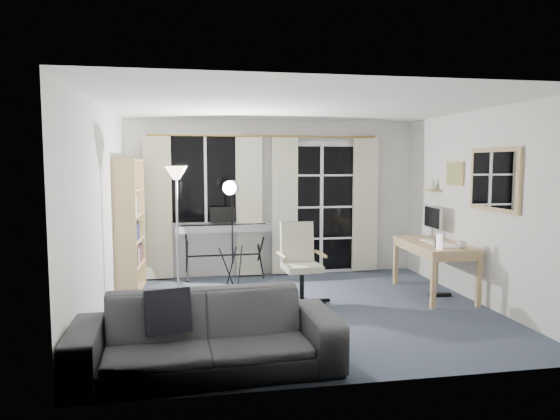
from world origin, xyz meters
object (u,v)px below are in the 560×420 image
object	(u,v)px
torchiere_lamp	(177,193)
keyboard_piano	(224,229)
bookshelf	(127,229)
studio_light	(231,200)
monitor	(433,218)
office_chair	(299,256)
sofa	(207,321)
desk	(434,249)
mug	(462,244)

from	to	relation	value
torchiere_lamp	keyboard_piano	bearing A→B (deg)	58.84
bookshelf	studio_light	distance (m)	1.45
keyboard_piano	monitor	size ratio (longest dim) A/B	2.80
office_chair	torchiere_lamp	bearing A→B (deg)	163.56
office_chair	sofa	world-z (taller)	office_chair
desk	sofa	size ratio (longest dim) A/B	0.60
keyboard_piano	desk	size ratio (longest dim) A/B	1.06
bookshelf	monitor	bearing A→B (deg)	-3.51
office_chair	monitor	bearing A→B (deg)	9.91
torchiere_lamp	sofa	size ratio (longest dim) A/B	0.76
torchiere_lamp	monitor	xyz separation A→B (m)	(3.52, 0.20, -0.41)
keyboard_piano	mug	world-z (taller)	keyboard_piano
office_chair	sofa	size ratio (longest dim) A/B	0.45
studio_light	mug	world-z (taller)	studio_light
keyboard_piano	studio_light	xyz separation A→B (m)	(0.08, -0.52, 0.46)
studio_light	office_chair	size ratio (longest dim) A/B	1.53
bookshelf	torchiere_lamp	distance (m)	1.06
bookshelf	studio_light	bearing A→B (deg)	-1.50
bookshelf	mug	world-z (taller)	bookshelf
torchiere_lamp	studio_light	distance (m)	0.91
mug	monitor	bearing A→B (deg)	84.19
office_chair	sofa	xyz separation A→B (m)	(-1.20, -1.87, -0.16)
torchiere_lamp	monitor	distance (m)	3.55
keyboard_piano	torchiere_lamp	bearing A→B (deg)	-123.28
monitor	sofa	size ratio (longest dim) A/B	0.23
studio_light	monitor	world-z (taller)	studio_light
studio_light	sofa	distance (m)	2.88
keyboard_piano	studio_light	distance (m)	0.70
keyboard_piano	bookshelf	bearing A→B (deg)	-164.29
bookshelf	torchiere_lamp	bearing A→B (deg)	-40.76
desk	mug	xyz separation A→B (m)	(0.10, -0.50, 0.14)
monitor	mug	bearing A→B (deg)	-93.36
studio_light	office_chair	distance (m)	1.32
torchiere_lamp	studio_light	bearing A→B (deg)	37.06
monitor	mug	xyz separation A→B (m)	(-0.10, -0.95, -0.21)
sofa	studio_light	bearing A→B (deg)	78.25
sofa	desk	bearing A→B (deg)	29.79
bookshelf	desk	bearing A→B (deg)	-10.06
torchiere_lamp	keyboard_piano	world-z (taller)	torchiere_lamp
office_chair	monitor	world-z (taller)	monitor
studio_light	monitor	size ratio (longest dim) A/B	3.05
monitor	keyboard_piano	bearing A→B (deg)	165.94
torchiere_lamp	mug	distance (m)	3.56
keyboard_piano	office_chair	distance (m)	1.62
monitor	bookshelf	bearing A→B (deg)	176.60
mug	bookshelf	bearing A→B (deg)	161.41
torchiere_lamp	desk	xyz separation A→B (m)	(3.32, -0.25, -0.76)
bookshelf	torchiere_lamp	world-z (taller)	bookshelf
office_chair	monitor	size ratio (longest dim) A/B	2.00
monitor	sofa	bearing A→B (deg)	-141.07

